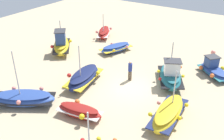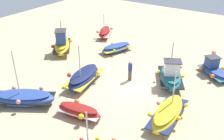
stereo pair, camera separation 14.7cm
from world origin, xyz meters
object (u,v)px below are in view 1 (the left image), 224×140
Objects in this scene: fishing_boat_9 at (168,113)px; person_walking at (130,69)px; mooring_buoy_1 at (213,52)px; fishing_boat_2 at (24,98)px; fishing_boat_7 at (80,111)px; fishing_boat_8 at (214,70)px; fishing_boat_4 at (61,45)px; fishing_boat_0 at (84,78)px; fishing_boat_3 at (116,48)px; fishing_boat_6 at (104,33)px; fishing_boat_1 at (170,75)px.

fishing_boat_9 is 5.40m from person_walking.
fishing_boat_9 is 11.33m from mooring_buoy_1.
fishing_boat_2 is 4.19m from fishing_boat_7.
fishing_boat_2 reaches higher than fishing_boat_8.
person_walking is at bearing 41.75° from fishing_boat_4.
fishing_boat_3 is (-6.57, -1.25, -0.15)m from fishing_boat_0.
fishing_boat_3 reaches higher than mooring_buoy_1.
fishing_boat_6 is at bearing -133.21° from fishing_boat_9.
fishing_boat_6 reaches higher than fishing_boat_3.
person_walking is 9.40m from mooring_buoy_1.
fishing_boat_6 is 11.77m from mooring_buoy_1.
fishing_boat_2 is 2.60× the size of person_walking.
fishing_boat_4 is 0.98× the size of fishing_boat_9.
person_walking is at bearing -27.54° from mooring_buoy_1.
fishing_boat_6 is at bearing 28.91° from fishing_boat_8.
fishing_boat_6 is (-2.83, -3.41, 0.07)m from fishing_boat_3.
fishing_boat_2 reaches higher than mooring_buoy_1.
fishing_boat_6 is (-9.39, -4.65, -0.08)m from fishing_boat_0.
fishing_boat_8 is 3.95m from mooring_buoy_1.
mooring_buoy_1 is (-6.98, 1.51, -0.29)m from fishing_boat_1.
fishing_boat_4 is at bearing 84.81° from fishing_boat_2.
fishing_boat_2 reaches higher than fishing_boat_6.
fishing_boat_6 is (-5.74, 1.07, -0.28)m from fishing_boat_4.
fishing_boat_2 is 9.64m from fishing_boat_9.
fishing_boat_9 is at bearing 31.84° from fishing_boat_4.
fishing_boat_9 is (7.51, -0.87, 0.04)m from fishing_boat_8.
fishing_boat_8 is 5.49× the size of mooring_buoy_1.
fishing_boat_0 reaches higher than mooring_buoy_1.
fishing_boat_1 is 1.15× the size of fishing_boat_3.
person_walking reaches higher than mooring_buoy_1.
person_walking is (-2.42, 2.70, 0.44)m from fishing_boat_0.
fishing_boat_4 reaches higher than person_walking.
fishing_boat_8 is 7.56m from fishing_boat_9.
fishing_boat_2 is 1.23× the size of fishing_boat_3.
fishing_boat_1 is 1.27× the size of fishing_boat_8.
fishing_boat_2 is 1.23× the size of fishing_boat_6.
fishing_boat_6 is 6.03× the size of mooring_buoy_1.
fishing_boat_1 is at bearing -162.42° from fishing_boat_9.
fishing_boat_0 is 1.27× the size of fishing_boat_8.
fishing_boat_6 is at bearing 70.28° from fishing_boat_2.
person_walking is (1.24, 8.42, 0.24)m from fishing_boat_4.
mooring_buoy_1 is at bearing 61.58° from fishing_boat_7.
fishing_boat_1 is 7.15m from mooring_buoy_1.
fishing_boat_3 is (-2.82, -6.77, -0.28)m from fishing_boat_1.
fishing_boat_3 is 2.11× the size of person_walking.
fishing_boat_9 reaches higher than person_walking.
mooring_buoy_1 is at bearing -43.40° from fishing_boat_0.
fishing_boat_9 is at bearing -104.94° from fishing_boat_0.
fishing_boat_2 is 17.44m from mooring_buoy_1.
fishing_boat_4 reaches higher than fishing_boat_7.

